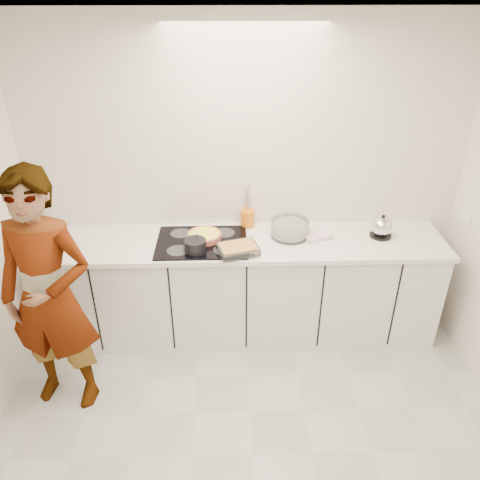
{
  "coord_description": "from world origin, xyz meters",
  "views": [
    {
      "loc": [
        -0.13,
        -2.0,
        2.77
      ],
      "look_at": [
        -0.05,
        1.05,
        1.05
      ],
      "focal_mm": 35.0,
      "sensor_mm": 36.0,
      "label": 1
    }
  ],
  "objects_px": {
    "kettle": "(382,227)",
    "cook": "(49,297)",
    "tart_dish": "(204,236)",
    "baking_dish": "(238,249)",
    "hob": "(202,242)",
    "saucepan": "(195,245)",
    "mixing_bowl": "(290,229)",
    "utensil_crock": "(248,218)"
  },
  "relations": [
    {
      "from": "kettle",
      "to": "cook",
      "type": "relative_size",
      "value": 0.11
    },
    {
      "from": "tart_dish",
      "to": "baking_dish",
      "type": "height_order",
      "value": "baking_dish"
    },
    {
      "from": "hob",
      "to": "kettle",
      "type": "xyz_separation_m",
      "value": [
        1.46,
        0.07,
        0.08
      ]
    },
    {
      "from": "cook",
      "to": "kettle",
      "type": "bearing_deg",
      "value": 26.53
    },
    {
      "from": "hob",
      "to": "kettle",
      "type": "distance_m",
      "value": 1.47
    },
    {
      "from": "baking_dish",
      "to": "cook",
      "type": "bearing_deg",
      "value": -157.93
    },
    {
      "from": "saucepan",
      "to": "baking_dish",
      "type": "xyz_separation_m",
      "value": [
        0.33,
        -0.03,
        -0.02
      ]
    },
    {
      "from": "baking_dish",
      "to": "cook",
      "type": "relative_size",
      "value": 0.19
    },
    {
      "from": "mixing_bowl",
      "to": "kettle",
      "type": "xyz_separation_m",
      "value": [
        0.75,
        -0.02,
        0.02
      ]
    },
    {
      "from": "baking_dish",
      "to": "mixing_bowl",
      "type": "bearing_deg",
      "value": 32.04
    },
    {
      "from": "hob",
      "to": "baking_dish",
      "type": "xyz_separation_m",
      "value": [
        0.29,
        -0.18,
        0.04
      ]
    },
    {
      "from": "kettle",
      "to": "cook",
      "type": "height_order",
      "value": "cook"
    },
    {
      "from": "baking_dish",
      "to": "kettle",
      "type": "bearing_deg",
      "value": 11.78
    },
    {
      "from": "baking_dish",
      "to": "cook",
      "type": "distance_m",
      "value": 1.38
    },
    {
      "from": "utensil_crock",
      "to": "saucepan",
      "type": "bearing_deg",
      "value": -134.56
    },
    {
      "from": "tart_dish",
      "to": "mixing_bowl",
      "type": "relative_size",
      "value": 0.98
    },
    {
      "from": "tart_dish",
      "to": "utensil_crock",
      "type": "bearing_deg",
      "value": 32.92
    },
    {
      "from": "tart_dish",
      "to": "saucepan",
      "type": "bearing_deg",
      "value": -107.85
    },
    {
      "from": "tart_dish",
      "to": "cook",
      "type": "relative_size",
      "value": 0.2
    },
    {
      "from": "mixing_bowl",
      "to": "utensil_crock",
      "type": "height_order",
      "value": "utensil_crock"
    },
    {
      "from": "mixing_bowl",
      "to": "hob",
      "type": "bearing_deg",
      "value": -172.68
    },
    {
      "from": "mixing_bowl",
      "to": "cook",
      "type": "height_order",
      "value": "cook"
    },
    {
      "from": "utensil_crock",
      "to": "cook",
      "type": "xyz_separation_m",
      "value": [
        -1.37,
        -0.98,
        -0.08
      ]
    },
    {
      "from": "baking_dish",
      "to": "mixing_bowl",
      "type": "xyz_separation_m",
      "value": [
        0.43,
        0.27,
        0.02
      ]
    },
    {
      "from": "utensil_crock",
      "to": "baking_dish",
      "type": "bearing_deg",
      "value": -101.38
    },
    {
      "from": "saucepan",
      "to": "cook",
      "type": "xyz_separation_m",
      "value": [
        -0.95,
        -0.55,
        -0.07
      ]
    },
    {
      "from": "hob",
      "to": "mixing_bowl",
      "type": "bearing_deg",
      "value": 7.32
    },
    {
      "from": "mixing_bowl",
      "to": "tart_dish",
      "type": "bearing_deg",
      "value": -176.54
    },
    {
      "from": "saucepan",
      "to": "tart_dish",
      "type": "bearing_deg",
      "value": 72.15
    },
    {
      "from": "saucepan",
      "to": "utensil_crock",
      "type": "relative_size",
      "value": 1.43
    },
    {
      "from": "hob",
      "to": "utensil_crock",
      "type": "relative_size",
      "value": 4.92
    },
    {
      "from": "hob",
      "to": "saucepan",
      "type": "relative_size",
      "value": 3.43
    },
    {
      "from": "mixing_bowl",
      "to": "kettle",
      "type": "distance_m",
      "value": 0.75
    },
    {
      "from": "kettle",
      "to": "saucepan",
      "type": "bearing_deg",
      "value": -171.89
    },
    {
      "from": "baking_dish",
      "to": "utensil_crock",
      "type": "xyz_separation_m",
      "value": [
        0.09,
        0.46,
        0.03
      ]
    },
    {
      "from": "hob",
      "to": "saucepan",
      "type": "distance_m",
      "value": 0.16
    },
    {
      "from": "hob",
      "to": "tart_dish",
      "type": "xyz_separation_m",
      "value": [
        0.02,
        0.05,
        0.03
      ]
    },
    {
      "from": "utensil_crock",
      "to": "mixing_bowl",
      "type": "bearing_deg",
      "value": -29.39
    },
    {
      "from": "saucepan",
      "to": "kettle",
      "type": "bearing_deg",
      "value": 8.11
    },
    {
      "from": "kettle",
      "to": "tart_dish",
      "type": "bearing_deg",
      "value": -179.25
    },
    {
      "from": "hob",
      "to": "cook",
      "type": "bearing_deg",
      "value": -144.97
    },
    {
      "from": "hob",
      "to": "cook",
      "type": "relative_size",
      "value": 0.4
    }
  ]
}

